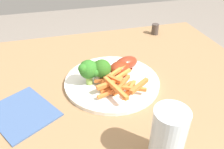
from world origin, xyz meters
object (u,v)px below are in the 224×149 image
(dinner_plate, at_px, (112,81))
(water_glass, at_px, (168,137))
(broccoli_floret_front, at_px, (101,68))
(chicken_drumstick_near, at_px, (118,69))
(pepper_shaker, at_px, (155,29))
(broccoli_floret_middle, at_px, (89,70))
(carrot_fries_pile, at_px, (119,84))
(dining_table, at_px, (108,115))
(chicken_drumstick_far, at_px, (125,64))

(dinner_plate, height_order, water_glass, water_glass)
(broccoli_floret_front, relative_size, water_glass, 0.55)
(chicken_drumstick_near, xyz_separation_m, pepper_shaker, (0.25, 0.28, -0.01))
(chicken_drumstick_near, bearing_deg, pepper_shaker, 48.05)
(broccoli_floret_middle, relative_size, water_glass, 0.58)
(broccoli_floret_middle, bearing_deg, dinner_plate, 2.10)
(dinner_plate, bearing_deg, water_glass, -83.39)
(carrot_fries_pile, height_order, pepper_shaker, carrot_fries_pile)
(dining_table, bearing_deg, chicken_drumstick_far, 42.53)
(broccoli_floret_middle, relative_size, pepper_shaker, 1.71)
(broccoli_floret_front, xyz_separation_m, broccoli_floret_middle, (-0.04, -0.01, 0.00))
(dining_table, xyz_separation_m, water_glass, (0.05, -0.27, 0.18))
(chicken_drumstick_near, bearing_deg, dining_table, -136.15)
(dining_table, bearing_deg, chicken_drumstick_near, 43.85)
(dinner_plate, bearing_deg, carrot_fries_pile, -83.05)
(broccoli_floret_front, height_order, broccoli_floret_middle, broccoli_floret_middle)
(dining_table, height_order, pepper_shaker, pepper_shaker)
(chicken_drumstick_near, bearing_deg, broccoli_floret_middle, -165.47)
(dinner_plate, height_order, pepper_shaker, pepper_shaker)
(dinner_plate, height_order, carrot_fries_pile, carrot_fries_pile)
(dinner_plate, xyz_separation_m, pepper_shaker, (0.28, 0.30, 0.02))
(dinner_plate, distance_m, broccoli_floret_front, 0.06)
(broccoli_floret_front, distance_m, pepper_shaker, 0.43)
(broccoli_floret_front, bearing_deg, water_glass, -77.36)
(dinner_plate, distance_m, carrot_fries_pile, 0.06)
(carrot_fries_pile, distance_m, chicken_drumstick_far, 0.11)
(dinner_plate, distance_m, chicken_drumstick_near, 0.04)
(broccoli_floret_middle, xyz_separation_m, chicken_drumstick_near, (0.10, 0.02, -0.03))
(broccoli_floret_middle, distance_m, chicken_drumstick_far, 0.14)
(broccoli_floret_middle, bearing_deg, broccoli_floret_front, 7.84)
(broccoli_floret_front, xyz_separation_m, chicken_drumstick_near, (0.06, 0.02, -0.03))
(broccoli_floret_middle, bearing_deg, chicken_drumstick_far, 22.00)
(chicken_drumstick_near, height_order, pepper_shaker, chicken_drumstick_near)
(dinner_plate, distance_m, pepper_shaker, 0.41)
(broccoli_floret_front, relative_size, carrot_fries_pile, 0.48)
(dining_table, relative_size, pepper_shaker, 22.03)
(dinner_plate, bearing_deg, pepper_shaker, 47.49)
(chicken_drumstick_near, bearing_deg, broccoli_floret_front, -161.18)
(broccoli_floret_front, bearing_deg, pepper_shaker, 44.11)
(dinner_plate, distance_m, broccoli_floret_middle, 0.09)
(broccoli_floret_middle, height_order, chicken_drumstick_far, broccoli_floret_middle)
(carrot_fries_pile, relative_size, chicken_drumstick_near, 1.22)
(dining_table, bearing_deg, carrot_fries_pile, -52.22)
(dinner_plate, relative_size, chicken_drumstick_far, 2.18)
(broccoli_floret_front, height_order, water_glass, water_glass)
(dining_table, relative_size, chicken_drumstick_near, 7.88)
(dinner_plate, height_order, broccoli_floret_front, broccoli_floret_front)
(chicken_drumstick_near, height_order, chicken_drumstick_far, same)
(broccoli_floret_front, xyz_separation_m, chicken_drumstick_far, (0.09, 0.05, -0.03))
(dinner_plate, height_order, chicken_drumstick_near, chicken_drumstick_near)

